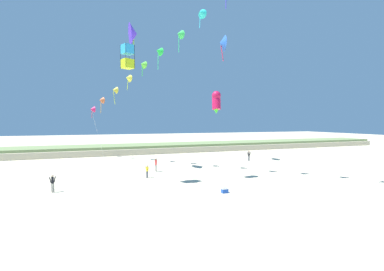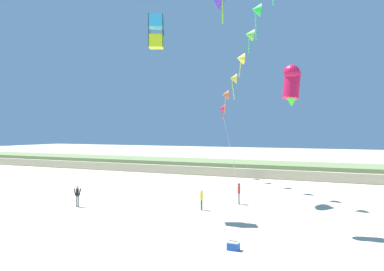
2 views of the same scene
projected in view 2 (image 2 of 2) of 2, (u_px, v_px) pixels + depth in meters
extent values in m
cube|color=beige|center=(313.00, 173.00, 50.70)|extent=(120.00, 9.23, 1.13)
cube|color=#7A8E56|center=(313.00, 167.00, 50.69)|extent=(120.00, 7.84, 0.64)
cylinder|color=gray|center=(239.00, 199.00, 32.04)|extent=(0.12, 0.12, 0.85)
cylinder|color=gray|center=(239.00, 199.00, 32.18)|extent=(0.12, 0.12, 0.85)
cylinder|color=red|center=(239.00, 190.00, 32.10)|extent=(0.22, 0.22, 0.60)
cylinder|color=red|center=(239.00, 189.00, 31.91)|extent=(0.13, 0.22, 0.57)
cylinder|color=red|center=(239.00, 189.00, 32.29)|extent=(0.13, 0.22, 0.57)
sphere|color=brown|center=(239.00, 184.00, 32.09)|extent=(0.23, 0.23, 0.23)
cylinder|color=#474C56|center=(201.00, 205.00, 29.84)|extent=(0.11, 0.11, 0.75)
cylinder|color=#474C56|center=(202.00, 205.00, 29.71)|extent=(0.11, 0.11, 0.75)
cylinder|color=yellow|center=(202.00, 196.00, 29.76)|extent=(0.20, 0.20, 0.53)
cylinder|color=yellow|center=(201.00, 195.00, 29.93)|extent=(0.17, 0.19, 0.50)
cylinder|color=yellow|center=(202.00, 196.00, 29.59)|extent=(0.17, 0.19, 0.50)
sphere|color=beige|center=(202.00, 191.00, 29.76)|extent=(0.20, 0.20, 0.20)
cylinder|color=gray|center=(78.00, 202.00, 30.96)|extent=(0.12, 0.12, 0.82)
cylinder|color=gray|center=(76.00, 202.00, 30.95)|extent=(0.12, 0.12, 0.82)
cylinder|color=black|center=(77.00, 192.00, 30.95)|extent=(0.22, 0.22, 0.58)
cylinder|color=black|center=(80.00, 192.00, 30.95)|extent=(0.21, 0.16, 0.55)
cylinder|color=black|center=(75.00, 192.00, 30.94)|extent=(0.21, 0.16, 0.55)
sphere|color=beige|center=(77.00, 187.00, 30.94)|extent=(0.22, 0.22, 0.22)
cone|color=#D4205A|center=(222.00, 109.00, 50.32)|extent=(1.11, 1.30, 1.11)
cylinder|color=#E53947|center=(222.00, 115.00, 50.48)|extent=(0.14, 0.13, 1.28)
cone|color=#C25C32|center=(225.00, 95.00, 47.03)|extent=(1.17, 1.31, 1.11)
cylinder|color=gold|center=(225.00, 105.00, 47.20)|extent=(0.16, 0.25, 1.93)
cone|color=gold|center=(233.00, 78.00, 43.54)|extent=(1.11, 1.30, 1.12)
cylinder|color=#C7E539|center=(233.00, 90.00, 43.71)|extent=(0.32, 0.12, 2.05)
cone|color=#EDEA42|center=(240.00, 59.00, 40.02)|extent=(1.22, 1.33, 1.13)
cylinder|color=#BFE539|center=(240.00, 69.00, 40.18)|extent=(0.24, 0.16, 1.60)
cone|color=#5FD73B|center=(249.00, 35.00, 36.78)|extent=(1.25, 1.36, 1.18)
cylinder|color=#39E53A|center=(249.00, 45.00, 36.94)|extent=(0.11, 0.16, 1.43)
cone|color=#22D742|center=(256.00, 10.00, 33.10)|extent=(1.17, 1.33, 1.16)
cylinder|color=#39E580|center=(256.00, 26.00, 33.27)|extent=(0.08, 0.31, 2.16)
cylinder|color=silver|center=(229.00, 142.00, 50.24)|extent=(1.96, 0.26, 8.70)
cylinder|color=#CD1545|center=(292.00, 85.00, 23.89)|extent=(1.26, 1.44, 1.76)
sphere|color=#CD1545|center=(292.00, 73.00, 23.88)|extent=(0.98, 0.98, 0.98)
cone|color=#3CE52D|center=(292.00, 100.00, 23.90)|extent=(1.06, 1.06, 0.75)
sphere|color=black|center=(292.00, 68.00, 23.87)|extent=(0.21, 0.21, 0.21)
cube|color=#C6E81D|center=(156.00, 42.00, 28.20)|extent=(1.30, 1.30, 0.88)
cube|color=#2DA6E5|center=(156.00, 22.00, 28.18)|extent=(1.30, 1.30, 0.88)
cylinder|color=black|center=(163.00, 30.00, 27.71)|extent=(0.04, 0.04, 2.28)
cylinder|color=black|center=(164.00, 33.00, 28.68)|extent=(0.04, 0.04, 2.28)
cylinder|color=black|center=(150.00, 33.00, 28.68)|extent=(0.04, 0.04, 2.28)
cylinder|color=black|center=(148.00, 30.00, 27.71)|extent=(0.04, 0.04, 2.28)
cylinder|color=#8DE52D|center=(222.00, 10.00, 35.03)|extent=(0.16, 0.35, 2.27)
cube|color=blue|center=(233.00, 246.00, 19.83)|extent=(0.56, 0.40, 0.36)
cube|color=white|center=(233.00, 242.00, 19.83)|extent=(0.58, 0.41, 0.06)
cylinder|color=black|center=(233.00, 241.00, 19.82)|extent=(0.45, 0.03, 0.03)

